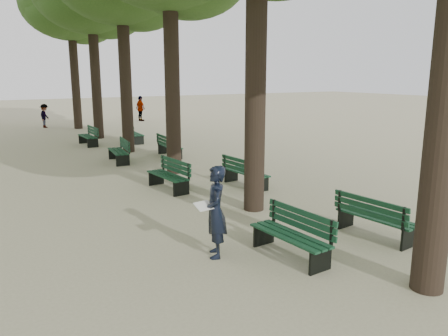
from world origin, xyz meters
TOP-DOWN VIEW (x-y plane):
  - ground at (0.00, 0.00)m, footprint 120.00×120.00m
  - tree_central_5 at (1.50, 23.00)m, footprint 6.00×6.00m
  - bench_left_0 at (0.37, 0.13)m, footprint 0.69×1.84m
  - bench_left_1 at (0.37, 5.94)m, footprint 0.73×1.84m
  - bench_left_2 at (0.37, 10.85)m, footprint 0.76×1.85m
  - bench_left_3 at (0.37, 15.77)m, footprint 0.63×1.82m
  - bench_right_0 at (2.63, 0.03)m, footprint 0.75×1.85m
  - bench_right_1 at (2.63, 5.10)m, footprint 0.69×1.83m
  - bench_right_2 at (2.63, 10.97)m, footprint 0.69×1.83m
  - bench_right_3 at (2.63, 15.49)m, footprint 0.66×1.83m
  - man_with_map at (-0.82, 0.92)m, footprint 0.74×0.80m
  - pedestrian_b at (-0.26, 24.56)m, footprint 0.75×1.03m
  - pedestrian_c at (6.56, 25.27)m, footprint 0.57×1.14m

SIDE VIEW (x-z plane):
  - ground at x=0.00m, z-range 0.00..0.00m
  - bench_left_0 at x=0.37m, z-range -0.19..0.73m
  - bench_left_1 at x=0.37m, z-range -0.19..0.73m
  - bench_left_2 at x=0.37m, z-range -0.19..0.73m
  - bench_left_3 at x=0.37m, z-range -0.19..0.73m
  - bench_right_0 at x=2.63m, z-range -0.19..0.73m
  - bench_right_1 at x=2.63m, z-range -0.19..0.73m
  - bench_right_2 at x=2.63m, z-range -0.19..0.73m
  - bench_right_3 at x=2.63m, z-range -0.19..0.73m
  - pedestrian_b at x=-0.26m, z-range 0.00..1.55m
  - man_with_map at x=-0.82m, z-range 0.00..1.78m
  - pedestrian_c at x=6.56m, z-range 0.00..1.86m
  - tree_central_5 at x=1.50m, z-range 2.68..12.63m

